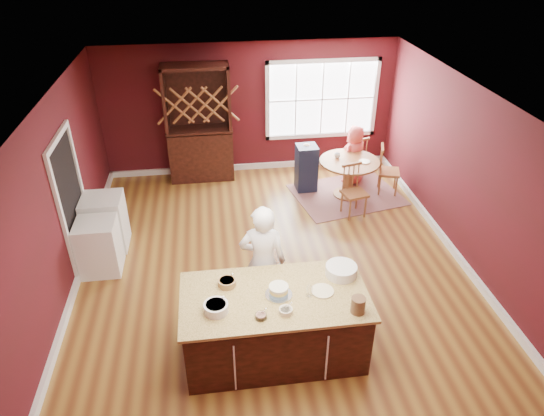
{
  "coord_description": "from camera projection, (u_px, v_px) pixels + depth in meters",
  "views": [
    {
      "loc": [
        -0.84,
        -6.03,
        4.75
      ],
      "look_at": [
        -0.01,
        0.03,
        1.05
      ],
      "focal_mm": 32.0,
      "sensor_mm": 36.0,
      "label": 1
    }
  ],
  "objects": [
    {
      "name": "toddler",
      "position": [
        307.0,
        152.0,
        9.41
      ],
      "size": [
        0.18,
        0.14,
        0.26
      ],
      "primitive_type": null,
      "color": "#8CA5BF",
      "rests_on": "high_chair"
    },
    {
      "name": "seated_woman",
      "position": [
        354.0,
        155.0,
        9.76
      ],
      "size": [
        0.72,
        0.67,
        1.23
      ],
      "primitive_type": "imported",
      "rotation": [
        0.0,
        0.0,
        3.76
      ],
      "color": "#CA4641",
      "rests_on": "ground"
    },
    {
      "name": "dining_table",
      "position": [
        349.0,
        171.0,
        9.34
      ],
      "size": [
        1.15,
        1.15,
        0.75
      ],
      "color": "brown",
      "rests_on": "ground"
    },
    {
      "name": "room_shell",
      "position": [
        273.0,
        191.0,
        6.97
      ],
      "size": [
        7.0,
        7.0,
        7.0
      ],
      "color": "olive",
      "rests_on": "ground"
    },
    {
      "name": "baker",
      "position": [
        263.0,
        262.0,
        6.37
      ],
      "size": [
        0.68,
        0.5,
        1.69
      ],
      "primitive_type": "imported",
      "rotation": [
        0.0,
        0.0,
        2.97
      ],
      "color": "white",
      "rests_on": "ground"
    },
    {
      "name": "stoneware_crock",
      "position": [
        358.0,
        305.0,
        5.42
      ],
      "size": [
        0.16,
        0.16,
        0.2
      ],
      "primitive_type": "cylinder",
      "color": "brown",
      "rests_on": "kitchen_island"
    },
    {
      "name": "window",
      "position": [
        322.0,
        99.0,
        10.01
      ],
      "size": [
        2.36,
        0.1,
        1.66
      ],
      "primitive_type": null,
      "color": "white",
      "rests_on": "room_shell"
    },
    {
      "name": "bowl_olive",
      "position": [
        286.0,
        311.0,
        5.44
      ],
      "size": [
        0.16,
        0.16,
        0.06
      ],
      "primitive_type": "cylinder",
      "color": "beige",
      "rests_on": "kitchen_island"
    },
    {
      "name": "drinking_glass",
      "position": [
        309.0,
        291.0,
        5.66
      ],
      "size": [
        0.07,
        0.07,
        0.14
      ],
      "primitive_type": "cylinder",
      "color": "silver",
      "rests_on": "kitchen_island"
    },
    {
      "name": "bowl_yellow",
      "position": [
        227.0,
        283.0,
        5.84
      ],
      "size": [
        0.22,
        0.22,
        0.08
      ],
      "primitive_type": "cylinder",
      "color": "olive",
      "rests_on": "kitchen_island"
    },
    {
      "name": "kitchen_island",
      "position": [
        274.0,
        325.0,
        5.95
      ],
      "size": [
        2.22,
        1.16,
        0.92
      ],
      "color": "black",
      "rests_on": "ground"
    },
    {
      "name": "hutch",
      "position": [
        199.0,
        124.0,
        9.67
      ],
      "size": [
        1.29,
        0.54,
        2.37
      ],
      "primitive_type": "cube",
      "color": "#34200F",
      "rests_on": "ground"
    },
    {
      "name": "dryer",
      "position": [
        105.0,
        222.0,
        7.91
      ],
      "size": [
        0.63,
        0.61,
        0.92
      ],
      "primitive_type": "cube",
      "color": "white",
      "rests_on": "ground"
    },
    {
      "name": "white_tub",
      "position": [
        341.0,
        270.0,
        6.0
      ],
      "size": [
        0.39,
        0.39,
        0.13
      ],
      "primitive_type": "cylinder",
      "color": "silver",
      "rests_on": "kitchen_island"
    },
    {
      "name": "table_plate",
      "position": [
        364.0,
        162.0,
        9.18
      ],
      "size": [
        0.22,
        0.22,
        0.02
      ],
      "primitive_type": "cylinder",
      "color": "beige",
      "rests_on": "dining_table"
    },
    {
      "name": "rug",
      "position": [
        346.0,
        195.0,
        9.62
      ],
      "size": [
        2.28,
        1.92,
        0.01
      ],
      "primitive_type": "cube",
      "rotation": [
        0.0,
        0.0,
        0.21
      ],
      "color": "brown",
      "rests_on": "ground"
    },
    {
      "name": "washer",
      "position": [
        99.0,
        247.0,
        7.38
      ],
      "size": [
        0.59,
        0.57,
        0.86
      ],
      "primitive_type": "cube",
      "color": "white",
      "rests_on": "ground"
    },
    {
      "name": "table_cup",
      "position": [
        337.0,
        155.0,
        9.32
      ],
      "size": [
        0.13,
        0.13,
        0.09
      ],
      "primitive_type": "imported",
      "rotation": [
        0.0,
        0.0,
        0.06
      ],
      "color": "silver",
      "rests_on": "dining_table"
    },
    {
      "name": "dinner_plate",
      "position": [
        322.0,
        291.0,
        5.75
      ],
      "size": [
        0.27,
        0.27,
        0.02
      ],
      "primitive_type": "cylinder",
      "color": "beige",
      "rests_on": "kitchen_island"
    },
    {
      "name": "high_chair",
      "position": [
        306.0,
        167.0,
        9.58
      ],
      "size": [
        0.41,
        0.41,
        0.98
      ],
      "primitive_type": null,
      "rotation": [
        0.0,
        0.0,
        0.04
      ],
      "color": "black",
      "rests_on": "ground"
    },
    {
      "name": "bowl_pink",
      "position": [
        261.0,
        316.0,
        5.37
      ],
      "size": [
        0.14,
        0.14,
        0.05
      ],
      "primitive_type": "cylinder",
      "color": "white",
      "rests_on": "kitchen_island"
    },
    {
      "name": "doorway",
      "position": [
        73.0,
        204.0,
        7.31
      ],
      "size": [
        0.08,
        1.26,
        2.13
      ],
      "primitive_type": null,
      "color": "white",
      "rests_on": "room_shell"
    },
    {
      "name": "layer_cake",
      "position": [
        279.0,
        291.0,
        5.67
      ],
      "size": [
        0.32,
        0.32,
        0.13
      ],
      "primitive_type": null,
      "color": "#EAE8CA",
      "rests_on": "kitchen_island"
    },
    {
      "name": "chair_south",
      "position": [
        355.0,
        191.0,
        8.74
      ],
      "size": [
        0.49,
        0.48,
        0.99
      ],
      "primitive_type": null,
      "rotation": [
        0.0,
        0.0,
        0.23
      ],
      "color": "brown",
      "rests_on": "ground"
    },
    {
      "name": "chair_east",
      "position": [
        389.0,
        170.0,
        9.46
      ],
      "size": [
        0.5,
        0.52,
        1.0
      ],
      "primitive_type": null,
      "rotation": [
        0.0,
        0.0,
        1.28
      ],
      "color": "brown",
      "rests_on": "ground"
    },
    {
      "name": "chair_north",
      "position": [
        356.0,
        155.0,
        10.14
      ],
      "size": [
        0.47,
        0.46,
        0.9
      ],
      "primitive_type": null,
      "rotation": [
        0.0,
        0.0,
        3.47
      ],
      "color": "brown",
      "rests_on": "ground"
    },
    {
      "name": "bowl_blue",
      "position": [
        216.0,
        308.0,
        5.44
      ],
      "size": [
        0.28,
        0.28,
        0.11
      ],
      "primitive_type": "cylinder",
      "color": "white",
      "rests_on": "kitchen_island"
    }
  ]
}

